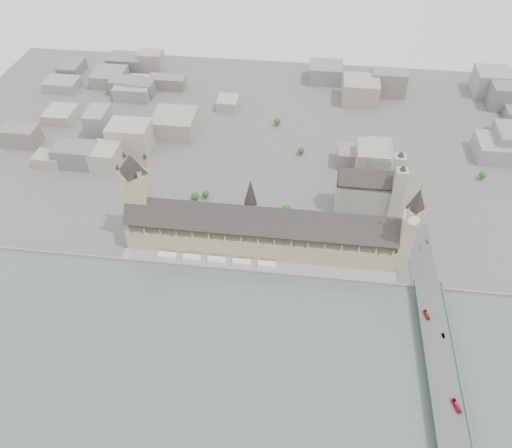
# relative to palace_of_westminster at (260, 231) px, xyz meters

# --- Properties ---
(ground) EXTENTS (900.00, 900.00, 0.00)m
(ground) POSITION_rel_palace_of_westminster_xyz_m (0.00, -19.70, -22.71)
(ground) COLOR #595651
(ground) RESTS_ON ground
(river_thames) EXTENTS (600.00, 600.00, 0.00)m
(river_thames) POSITION_rel_palace_of_westminster_xyz_m (0.00, -184.70, -22.71)
(river_thames) COLOR #4A584E
(river_thames) RESTS_ON ground
(embankment_wall) EXTENTS (600.00, 1.50, 3.00)m
(embankment_wall) POSITION_rel_palace_of_westminster_xyz_m (0.00, -34.70, -21.21)
(embankment_wall) COLOR gray
(embankment_wall) RESTS_ON ground
(river_terrace) EXTENTS (270.00, 15.00, 2.00)m
(river_terrace) POSITION_rel_palace_of_westminster_xyz_m (0.00, -27.20, -21.71)
(river_terrace) COLOR gray
(river_terrace) RESTS_ON ground
(terrace_tents) EXTENTS (118.00, 7.00, 4.00)m
(terrace_tents) POSITION_rel_palace_of_westminster_xyz_m (-40.00, -26.70, -18.71)
(terrace_tents) COLOR white
(terrace_tents) RESTS_ON river_terrace
(palace_of_westminster) EXTENTS (265.00, 40.73, 55.44)m
(palace_of_westminster) POSITION_rel_palace_of_westminster_xyz_m (0.00, 0.00, 0.00)
(palace_of_westminster) COLOR tan
(palace_of_westminster) RESTS_ON ground
(elizabeth_tower) EXTENTS (17.00, 17.00, 107.50)m
(elizabeth_tower) POSITION_rel_palace_of_westminster_xyz_m (138.00, -11.70, 35.38)
(elizabeth_tower) COLOR tan
(elizabeth_tower) RESTS_ON ground
(victoria_tower) EXTENTS (30.00, 30.00, 100.00)m
(victoria_tower) POSITION_rel_palace_of_westminster_xyz_m (-122.00, 6.30, 32.50)
(victoria_tower) COLOR tan
(victoria_tower) RESTS_ON ground
(central_tower) EXTENTS (13.00, 13.00, 48.00)m
(central_tower) POSITION_rel_palace_of_westminster_xyz_m (-10.00, 6.30, 35.21)
(central_tower) COLOR tan
(central_tower) RESTS_ON ground
(westminster_bridge) EXTENTS (25.00, 325.00, 10.25)m
(westminster_bridge) POSITION_rel_palace_of_westminster_xyz_m (162.00, -107.20, -17.58)
(westminster_bridge) COLOR #474749
(westminster_bridge) RESTS_ON ground
(bridge_parapets) EXTENTS (25.00, 235.00, 1.15)m
(bridge_parapets) POSITION_rel_palace_of_westminster_xyz_m (162.00, -151.70, -11.88)
(bridge_parapets) COLOR #38674E
(bridge_parapets) RESTS_ON westminster_bridge
(westminster_abbey) EXTENTS (68.00, 36.00, 64.00)m
(westminster_abbey) POSITION_rel_palace_of_westminster_xyz_m (110.92, 75.30, 2.38)
(westminster_abbey) COLOR gray
(westminster_abbey) RESTS_ON ground
(city_skyline_inland) EXTENTS (720.00, 360.00, 38.00)m
(city_skyline_inland) POSITION_rel_palace_of_westminster_xyz_m (0.00, 225.30, -3.71)
(city_skyline_inland) COLOR gray
(city_skyline_inland) RESTS_ON ground
(park_trees) EXTENTS (110.00, 30.00, 15.00)m
(park_trees) POSITION_rel_palace_of_westminster_xyz_m (-10.00, 40.30, -15.21)
(park_trees) COLOR #1B4D1B
(park_trees) RESTS_ON ground
(red_bus_north) EXTENTS (4.73, 10.50, 2.85)m
(red_bus_north) POSITION_rel_palace_of_westminster_xyz_m (155.35, -75.00, -11.03)
(red_bus_north) COLOR #B12614
(red_bus_north) RESTS_ON westminster_bridge
(red_bus_south) EXTENTS (6.04, 11.96, 3.25)m
(red_bus_south) POSITION_rel_palace_of_westminster_xyz_m (166.89, -157.80, -10.83)
(red_bus_south) COLOR #B7162D
(red_bus_south) RESTS_ON westminster_bridge
(car_silver) EXTENTS (2.13, 4.88, 1.56)m
(car_silver) POSITION_rel_palace_of_westminster_xyz_m (166.78, -94.63, -11.68)
(car_silver) COLOR gray
(car_silver) RESTS_ON westminster_bridge
(car_approach) EXTENTS (3.61, 5.89, 1.60)m
(car_approach) POSITION_rel_palace_of_westminster_xyz_m (167.37, 17.53, -11.66)
(car_approach) COLOR gray
(car_approach) RESTS_ON westminster_bridge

